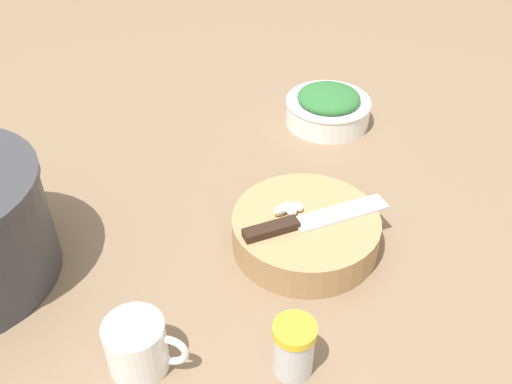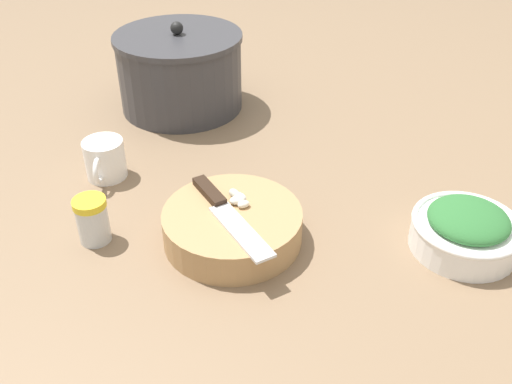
{
  "view_description": "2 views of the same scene",
  "coord_description": "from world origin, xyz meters",
  "px_view_note": "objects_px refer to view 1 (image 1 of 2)",
  "views": [
    {
      "loc": [
        -0.65,
        -0.3,
        0.62
      ],
      "look_at": [
        -0.04,
        -0.01,
        0.08
      ],
      "focal_mm": 40.0,
      "sensor_mm": 36.0,
      "label": 1
    },
    {
      "loc": [
        0.23,
        -0.77,
        0.6
      ],
      "look_at": [
        -0.01,
        -0.02,
        0.05
      ],
      "focal_mm": 40.0,
      "sensor_mm": 36.0,
      "label": 2
    }
  ],
  "objects_px": {
    "cutting_board": "(305,231)",
    "garlic_cloves": "(288,209)",
    "spice_jar": "(294,348)",
    "herb_bowl": "(328,107)",
    "coffee_mug": "(138,346)",
    "chef_knife": "(308,220)"
  },
  "relations": [
    {
      "from": "cutting_board",
      "to": "chef_knife",
      "type": "height_order",
      "value": "chef_knife"
    },
    {
      "from": "cutting_board",
      "to": "garlic_cloves",
      "type": "xyz_separation_m",
      "value": [
        -0.0,
        0.03,
        0.03
      ]
    },
    {
      "from": "herb_bowl",
      "to": "coffee_mug",
      "type": "height_order",
      "value": "same"
    },
    {
      "from": "herb_bowl",
      "to": "chef_knife",
      "type": "bearing_deg",
      "value": -165.13
    },
    {
      "from": "herb_bowl",
      "to": "coffee_mug",
      "type": "bearing_deg",
      "value": 178.83
    },
    {
      "from": "herb_bowl",
      "to": "garlic_cloves",
      "type": "bearing_deg",
      "value": -170.25
    },
    {
      "from": "herb_bowl",
      "to": "spice_jar",
      "type": "distance_m",
      "value": 0.59
    },
    {
      "from": "garlic_cloves",
      "to": "spice_jar",
      "type": "distance_m",
      "value": 0.24
    },
    {
      "from": "cutting_board",
      "to": "garlic_cloves",
      "type": "bearing_deg",
      "value": 90.19
    },
    {
      "from": "coffee_mug",
      "to": "spice_jar",
      "type": "bearing_deg",
      "value": -65.7
    },
    {
      "from": "spice_jar",
      "to": "garlic_cloves",
      "type": "bearing_deg",
      "value": 24.7
    },
    {
      "from": "spice_jar",
      "to": "herb_bowl",
      "type": "bearing_deg",
      "value": 15.61
    },
    {
      "from": "chef_knife",
      "to": "spice_jar",
      "type": "bearing_deg",
      "value": -31.06
    },
    {
      "from": "chef_knife",
      "to": "herb_bowl",
      "type": "relative_size",
      "value": 1.12
    },
    {
      "from": "garlic_cloves",
      "to": "spice_jar",
      "type": "xyz_separation_m",
      "value": [
        -0.21,
        -0.1,
        -0.02
      ]
    },
    {
      "from": "garlic_cloves",
      "to": "cutting_board",
      "type": "bearing_deg",
      "value": -89.81
    },
    {
      "from": "chef_knife",
      "to": "spice_jar",
      "type": "relative_size",
      "value": 2.44
    },
    {
      "from": "cutting_board",
      "to": "herb_bowl",
      "type": "height_order",
      "value": "herb_bowl"
    },
    {
      "from": "garlic_cloves",
      "to": "spice_jar",
      "type": "height_order",
      "value": "spice_jar"
    },
    {
      "from": "coffee_mug",
      "to": "cutting_board",
      "type": "bearing_deg",
      "value": -19.76
    },
    {
      "from": "coffee_mug",
      "to": "chef_knife",
      "type": "bearing_deg",
      "value": -21.22
    },
    {
      "from": "chef_knife",
      "to": "garlic_cloves",
      "type": "height_order",
      "value": "garlic_cloves"
    }
  ]
}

